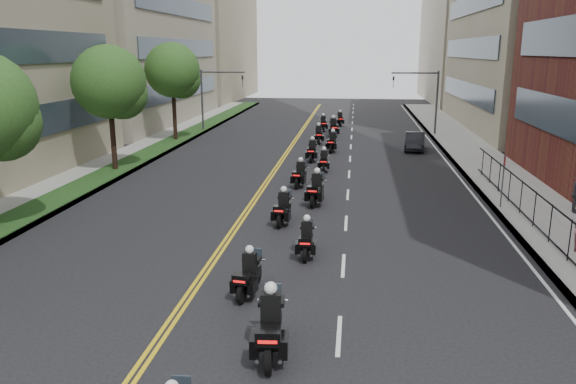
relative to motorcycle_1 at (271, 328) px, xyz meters
name	(u,v)px	position (x,y,z in m)	size (l,w,h in m)	color
sidewalk_right	(499,177)	(10.44, 21.20, -0.67)	(4.00, 90.00, 0.15)	gray
sidewalk_left	(110,167)	(-13.56, 21.20, -0.67)	(4.00, 90.00, 0.15)	gray
grass_strip	(122,166)	(-12.76, 21.20, -0.57)	(2.00, 90.00, 0.04)	#163E16
building_right_far	(486,9)	(19.94, 74.20, 12.26)	(15.00, 28.00, 26.00)	#A39E83
building_left_far	(189,11)	(-23.56, 74.20, 12.26)	(16.00, 28.00, 26.00)	gray
iron_fence	(560,231)	(9.44, 8.20, 0.16)	(0.05, 28.00, 1.50)	black
street_trees	(67,95)	(-12.60, 14.80, 4.39)	(4.40, 38.40, 7.98)	black
traffic_signal_right	(426,93)	(7.98, 38.20, 2.96)	(4.09, 0.20, 5.60)	#3F3F44
traffic_signal_left	(212,91)	(-11.09, 38.20, 2.96)	(4.09, 0.20, 5.60)	#3F3F44
motorcycle_1	(271,328)	(0.00, 0.00, 0.00)	(0.68, 2.55, 1.88)	black
motorcycle_2	(249,276)	(-1.20, 3.45, -0.13)	(0.64, 2.10, 1.56)	black
motorcycle_3	(307,240)	(0.27, 7.00, -0.14)	(0.48, 2.08, 1.53)	black
motorcycle_4	(283,209)	(-1.08, 10.82, -0.10)	(0.59, 2.22, 1.64)	black
motorcycle_5	(316,190)	(0.13, 14.14, -0.03)	(0.72, 2.43, 1.79)	black
motorcycle_6	(300,175)	(-1.02, 17.74, -0.11)	(0.66, 2.18, 1.62)	black
motorcycle_7	(324,162)	(0.06, 21.87, -0.14)	(0.49, 2.08, 1.54)	black
motorcycle_8	(312,151)	(-0.91, 25.08, -0.08)	(0.53, 2.26, 1.67)	black
motorcycle_9	(332,143)	(0.30, 28.83, -0.07)	(0.65, 2.31, 1.71)	black
motorcycle_10	(319,135)	(-0.97, 32.48, -0.08)	(0.64, 2.27, 1.68)	black
motorcycle_11	(333,128)	(0.07, 36.24, 0.00)	(0.78, 2.54, 1.88)	black
motorcycle_12	(323,124)	(-1.01, 39.74, -0.10)	(0.62, 2.22, 1.64)	black
motorcycle_13	(340,120)	(0.43, 43.62, -0.12)	(0.63, 2.14, 1.58)	black
parked_sedan	(415,141)	(6.44, 30.38, -0.09)	(1.39, 3.99, 1.31)	black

